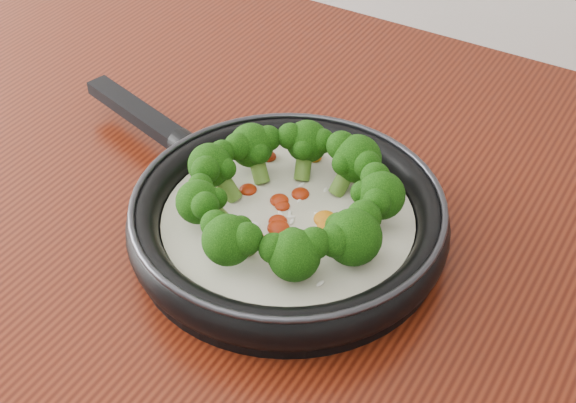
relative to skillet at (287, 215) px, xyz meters
The scene contains 1 object.
skillet is the anchor object (origin of this frame).
Camera 1 is at (0.32, 0.54, 1.44)m, focal length 51.81 mm.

